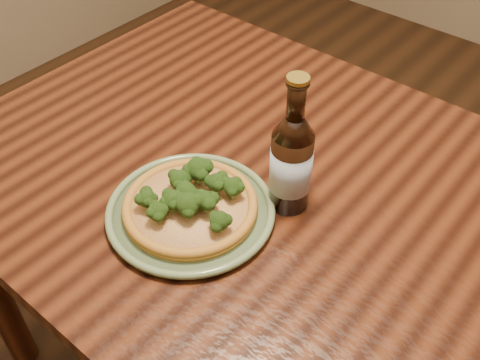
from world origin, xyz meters
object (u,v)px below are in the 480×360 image
Objects in this scene: plate at (191,211)px; beer_bottle at (291,161)px; table at (342,259)px; pizza at (191,203)px.

plate is 0.20m from beer_bottle.
beer_bottle is at bearing -168.39° from table.
plate is 0.02m from pizza.
plate is 1.12× the size of beer_bottle.
table is at bearing 35.01° from plate.
table is 5.40× the size of plate.
table is 0.30m from pizza.
beer_bottle is (0.11, 0.13, 0.07)m from pizza.
table is 6.05× the size of beer_bottle.
beer_bottle reaches higher than pizza.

